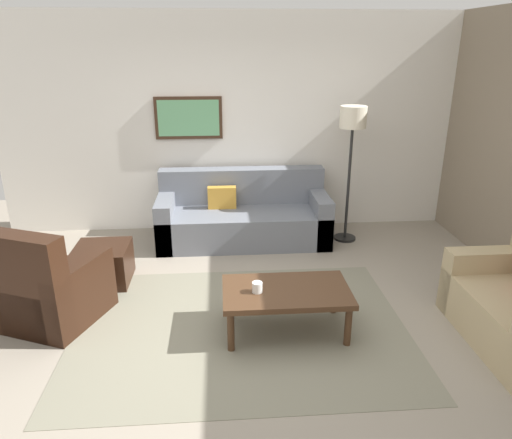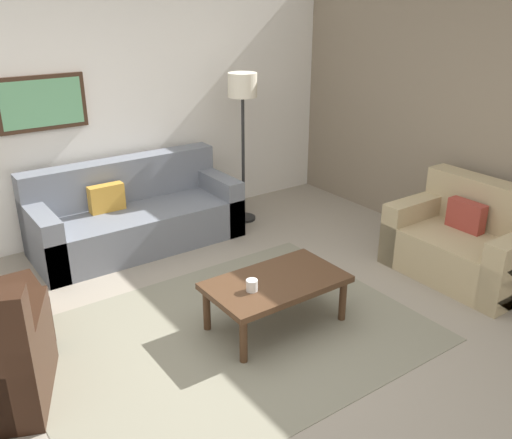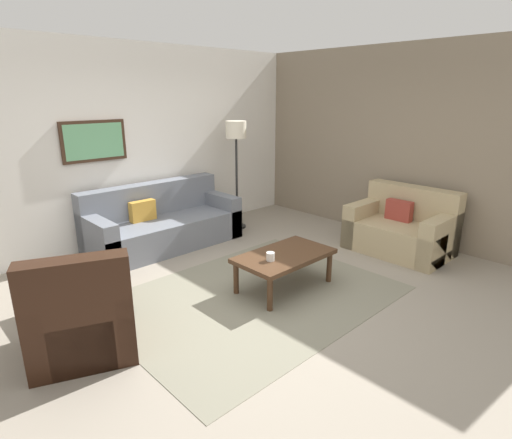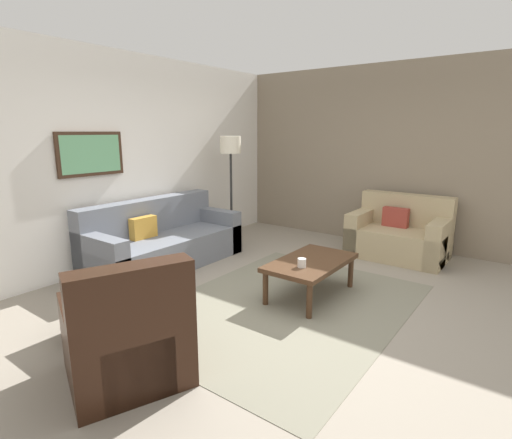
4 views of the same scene
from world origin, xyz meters
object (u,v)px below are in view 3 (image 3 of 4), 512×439
object	(u,v)px
armchair_leather	(82,321)
cup	(270,257)
couch_loveseat	(403,230)
coffee_table	(284,258)
framed_artwork	(94,141)
ottoman	(85,290)
couch_main	(161,225)
lamp_standing	(236,141)

from	to	relation	value
armchair_leather	cup	size ratio (longest dim) A/B	11.47
couch_loveseat	coffee_table	size ratio (longest dim) A/B	1.19
armchair_leather	framed_artwork	bearing A→B (deg)	62.22
ottoman	cup	world-z (taller)	cup
armchair_leather	cup	distance (m)	1.91
couch_main	coffee_table	bearing A→B (deg)	-82.94
cup	framed_artwork	world-z (taller)	framed_artwork
couch_loveseat	lamp_standing	distance (m)	2.79
framed_artwork	armchair_leather	bearing A→B (deg)	-117.78
armchair_leather	ottoman	bearing A→B (deg)	67.53
ottoman	framed_artwork	distance (m)	2.19
ottoman	couch_loveseat	bearing A→B (deg)	-20.00
ottoman	armchair_leather	bearing A→B (deg)	-112.47
lamp_standing	cup	bearing A→B (deg)	-122.59
couch_loveseat	lamp_standing	size ratio (longest dim) A/B	0.76
couch_loveseat	cup	xyz separation A→B (m)	(-2.31, 0.31, 0.15)
couch_main	coffee_table	world-z (taller)	couch_main
ottoman	coffee_table	bearing A→B (deg)	-30.47
framed_artwork	cup	bearing A→B (deg)	-75.44
couch_loveseat	cup	world-z (taller)	couch_loveseat
couch_main	couch_loveseat	bearing A→B (deg)	-47.20
coffee_table	armchair_leather	bearing A→B (deg)	171.90
couch_main	lamp_standing	distance (m)	1.74
armchair_leather	cup	xyz separation A→B (m)	(1.88, -0.33, 0.15)
framed_artwork	ottoman	bearing A→B (deg)	-120.29
couch_main	couch_loveseat	size ratio (longest dim) A/B	1.64
couch_loveseat	armchair_leather	bearing A→B (deg)	171.27
armchair_leather	framed_artwork	size ratio (longest dim) A/B	1.22
couch_loveseat	lamp_standing	xyz separation A→B (m)	(-0.99, 2.36, 1.11)
lamp_standing	framed_artwork	bearing A→B (deg)	164.43
couch_loveseat	armchair_leather	xyz separation A→B (m)	(-4.19, 0.64, 0.01)
ottoman	lamp_standing	size ratio (longest dim) A/B	0.33
armchair_leather	cup	world-z (taller)	armchair_leather
couch_loveseat	framed_artwork	distance (m)	4.35
cup	framed_artwork	xyz separation A→B (m)	(-0.68, 2.61, 1.05)
coffee_table	lamp_standing	xyz separation A→B (m)	(1.06, 2.02, 1.05)
ottoman	lamp_standing	bearing A→B (deg)	18.40
framed_artwork	couch_loveseat	bearing A→B (deg)	-44.35
couch_loveseat	armchair_leather	distance (m)	4.23
couch_main	armchair_leather	world-z (taller)	armchair_leather
couch_loveseat	coffee_table	world-z (taller)	couch_loveseat
ottoman	lamp_standing	world-z (taller)	lamp_standing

